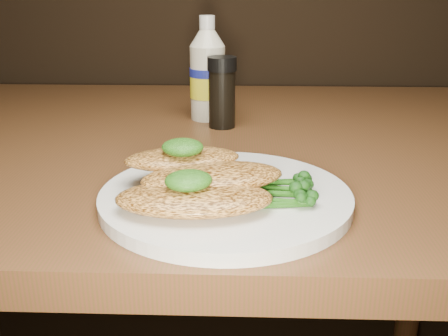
{
  "coord_description": "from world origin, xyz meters",
  "views": [
    {
      "loc": [
        0.12,
        0.28,
        0.98
      ],
      "look_at": [
        0.1,
        0.8,
        0.79
      ],
      "focal_mm": 41.63,
      "sensor_mm": 36.0,
      "label": 1
    }
  ],
  "objects_px": {
    "dining_table": "(173,336)",
    "plate": "(225,197)",
    "pepper_grinder": "(222,93)",
    "mayo_bottle": "(208,69)"
  },
  "relations": [
    {
      "from": "plate",
      "to": "mayo_bottle",
      "type": "relative_size",
      "value": 1.57
    },
    {
      "from": "plate",
      "to": "mayo_bottle",
      "type": "height_order",
      "value": "mayo_bottle"
    },
    {
      "from": "pepper_grinder",
      "to": "plate",
      "type": "bearing_deg",
      "value": -87.06
    },
    {
      "from": "dining_table",
      "to": "pepper_grinder",
      "type": "relative_size",
      "value": 10.61
    },
    {
      "from": "plate",
      "to": "pepper_grinder",
      "type": "bearing_deg",
      "value": 92.94
    },
    {
      "from": "plate",
      "to": "pepper_grinder",
      "type": "distance_m",
      "value": 0.31
    },
    {
      "from": "dining_table",
      "to": "pepper_grinder",
      "type": "xyz_separation_m",
      "value": [
        0.09,
        0.05,
        0.43
      ]
    },
    {
      "from": "dining_table",
      "to": "plate",
      "type": "bearing_deg",
      "value": -68.11
    },
    {
      "from": "dining_table",
      "to": "plate",
      "type": "distance_m",
      "value": 0.47
    },
    {
      "from": "mayo_bottle",
      "to": "dining_table",
      "type": "bearing_deg",
      "value": -119.87
    }
  ]
}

